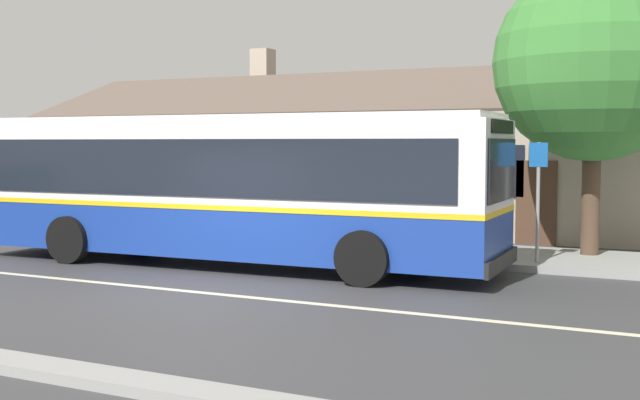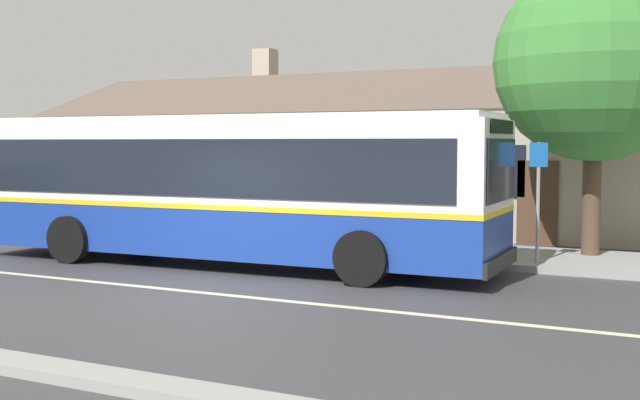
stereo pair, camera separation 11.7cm
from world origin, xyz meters
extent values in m
plane|color=#38383A|center=(0.00, 0.00, 0.00)|extent=(300.00, 300.00, 0.00)
cube|color=gray|center=(0.00, 6.00, 0.07)|extent=(60.00, 3.00, 0.15)
cube|color=beige|center=(0.00, 0.00, 0.00)|extent=(60.00, 0.16, 0.01)
cube|color=tan|center=(0.08, 13.50, 1.67)|extent=(25.77, 9.01, 3.33)
cube|color=brown|center=(0.08, 11.25, 4.09)|extent=(26.37, 4.56, 1.66)
cube|color=brown|center=(0.08, 15.76, 4.09)|extent=(26.37, 4.56, 1.66)
cube|color=tan|center=(-7.00, 14.40, 5.34)|extent=(0.70, 0.70, 1.20)
cube|color=black|center=(-8.93, 8.97, 1.83)|extent=(1.10, 0.06, 1.30)
cube|color=black|center=(-2.92, 8.97, 1.83)|extent=(1.10, 0.06, 1.30)
cube|color=black|center=(3.09, 8.97, 1.83)|extent=(1.10, 0.06, 1.30)
cube|color=#4C3323|center=(3.95, 8.97, 1.05)|extent=(1.00, 0.06, 2.10)
cube|color=navy|center=(-1.22, 2.90, 0.76)|extent=(11.42, 2.84, 0.97)
cube|color=gold|center=(-1.22, 2.90, 1.30)|extent=(11.44, 2.86, 0.10)
cube|color=white|center=(-1.22, 2.90, 2.15)|extent=(11.42, 2.84, 1.61)
cube|color=white|center=(-1.22, 2.90, 3.02)|extent=(11.19, 2.70, 0.12)
cube|color=black|center=(-1.26, 4.16, 2.05)|extent=(10.44, 0.34, 1.11)
cube|color=black|center=(-1.18, 1.64, 2.05)|extent=(10.44, 0.34, 1.11)
cube|color=black|center=(4.47, 3.07, 2.05)|extent=(0.11, 2.20, 1.11)
cube|color=black|center=(4.47, 3.07, 2.82)|extent=(0.09, 1.75, 0.24)
cube|color=black|center=(4.49, 3.07, 0.40)|extent=(0.15, 2.50, 0.28)
cube|color=#192D99|center=(-2.67, 4.13, 0.76)|extent=(3.18, 0.12, 0.68)
cube|color=black|center=(3.17, 4.30, 1.44)|extent=(0.90, 0.06, 2.33)
cylinder|color=black|center=(2.26, 4.25, 0.50)|extent=(1.01, 0.31, 1.00)
cylinder|color=black|center=(2.34, 1.76, 0.50)|extent=(1.01, 0.31, 1.00)
cylinder|color=black|center=(-4.37, 4.06, 0.50)|extent=(1.01, 0.31, 1.00)
cylinder|color=black|center=(-4.30, 1.56, 0.50)|extent=(1.01, 0.31, 1.00)
cube|color=#4C4C4C|center=(-7.92, 5.91, 0.60)|extent=(1.56, 0.10, 0.04)
cube|color=#4C4C4C|center=(-7.92, 5.76, 0.60)|extent=(1.56, 0.10, 0.04)
cube|color=#4C4C4C|center=(-7.92, 5.62, 0.60)|extent=(1.56, 0.10, 0.04)
cube|color=#4C4C4C|center=(-7.92, 5.49, 0.90)|extent=(1.56, 0.04, 0.10)
cube|color=#4C4C4C|center=(-7.92, 5.49, 1.04)|extent=(1.56, 0.04, 0.10)
cube|color=black|center=(-7.30, 5.76, 0.38)|extent=(0.08, 0.43, 0.45)
cube|color=black|center=(-8.55, 5.76, 0.38)|extent=(0.08, 0.43, 0.45)
cylinder|color=#4C3828|center=(5.53, 6.67, 1.43)|extent=(0.39, 0.39, 2.87)
sphere|color=#387A33|center=(5.53, 6.67, 4.24)|extent=(4.21, 4.21, 4.21)
cylinder|color=gray|center=(4.74, 5.00, 1.35)|extent=(0.07, 0.07, 2.40)
cube|color=#1959A5|center=(4.74, 4.98, 2.30)|extent=(0.36, 0.03, 0.48)
cylinder|color=slate|center=(-10.76, 5.77, 0.53)|extent=(0.06, 0.06, 0.75)
camera|label=1|loc=(7.82, -11.18, 2.54)|focal=45.00mm
camera|label=2|loc=(7.92, -11.13, 2.54)|focal=45.00mm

